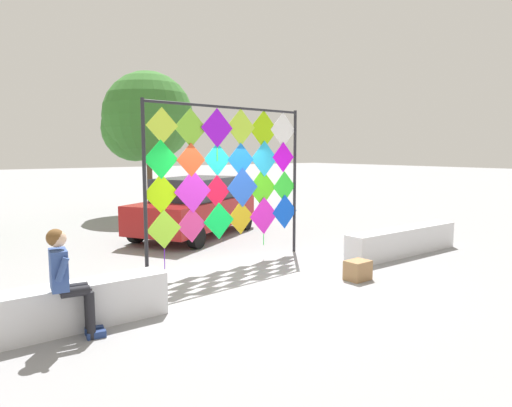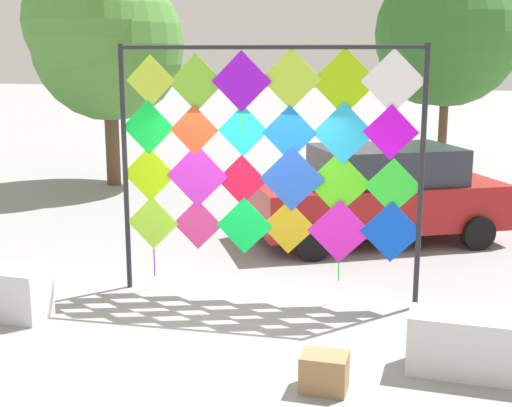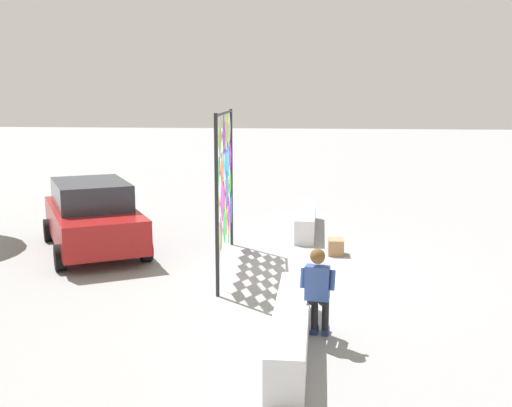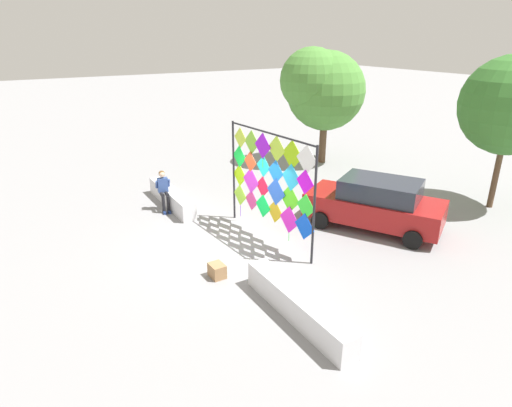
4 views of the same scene
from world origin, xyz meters
The scene contains 8 objects.
ground centered at (0.00, 0.00, 0.00)m, with size 120.00×120.00×0.00m, color gray.
plaza_ledge_left centered at (-4.01, -0.41, 0.32)m, with size 3.57×0.50×0.63m, color silver.
plaza_ledge_right centered at (4.01, -0.41, 0.32)m, with size 3.57×0.50×0.63m, color silver.
kite_display_rack centered at (0.23, 1.25, 2.02)m, with size 4.07×0.40×3.40m.
seated_vendor centered at (-3.68, -0.79, 0.87)m, with size 0.67×0.54×1.48m.
parked_car centered at (1.27, 4.68, 0.85)m, with size 4.68×3.76×1.68m.
cardboard_box_large centered at (1.48, -1.18, 0.19)m, with size 0.46×0.36×0.37m, color #9E754C.
tree_broadleaf centered at (2.02, 9.91, 3.69)m, with size 3.40×3.40×5.44m.
Camera 1 is at (-5.18, -6.78, 2.45)m, focal length 32.01 mm.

